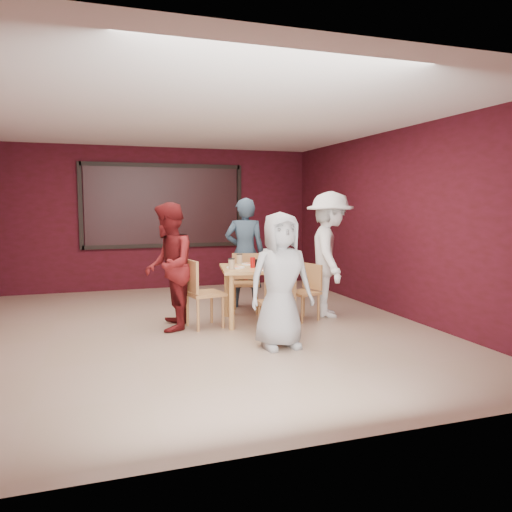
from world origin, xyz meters
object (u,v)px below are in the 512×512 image
object	(u,v)px
chair_front	(278,299)
diner_back	(245,253)
chair_back	(246,279)
chair_left	(199,289)
chair_right	(307,288)
diner_front	(281,280)
dining_table	(257,274)
diner_left	(169,267)
diner_right	(330,254)

from	to	relation	value
chair_front	diner_back	distance (m)	1.95
chair_back	chair_left	xyz separation A→B (m)	(-0.92, -0.84, 0.02)
chair_left	diner_back	distance (m)	1.57
chair_front	chair_left	distance (m)	1.14
chair_front	chair_right	bearing A→B (deg)	45.43
diner_front	diner_back	size ratio (longest dim) A/B	0.90
chair_back	diner_front	distance (m)	2.09
dining_table	chair_right	distance (m)	0.78
chair_right	diner_left	size ratio (longest dim) A/B	0.48
diner_back	diner_left	world-z (taller)	diner_back
chair_back	chair_right	size ratio (longest dim) A/B	1.11
chair_right	diner_left	distance (m)	2.04
chair_front	diner_left	bearing A→B (deg)	147.24
diner_right	chair_front	bearing A→B (deg)	146.54
diner_right	chair_back	bearing A→B (deg)	76.51
dining_table	chair_front	world-z (taller)	dining_table
chair_left	diner_back	xyz separation A→B (m)	(1.00, 1.15, 0.36)
dining_table	diner_back	bearing A→B (deg)	82.12
chair_front	diner_front	world-z (taller)	diner_front
chair_back	diner_right	distance (m)	1.38
diner_back	dining_table	bearing A→B (deg)	100.56
diner_front	diner_right	world-z (taller)	diner_right
dining_table	diner_right	world-z (taller)	diner_right
chair_left	diner_right	world-z (taller)	diner_right
diner_back	diner_right	size ratio (longest dim) A/B	0.95
dining_table	chair_front	xyz separation A→B (m)	(-0.00, -0.83, -0.22)
dining_table	diner_back	world-z (taller)	diner_back
chair_front	diner_right	size ratio (longest dim) A/B	0.45
chair_front	diner_right	xyz separation A→B (m)	(1.17, 0.87, 0.46)
chair_right	chair_left	bearing A→B (deg)	179.92
diner_back	diner_right	distance (m)	1.45
chair_front	chair_back	bearing A→B (deg)	87.48
diner_front	chair_left	bearing A→B (deg)	118.08
chair_back	diner_right	xyz separation A→B (m)	(1.10, -0.72, 0.42)
diner_back	chair_left	bearing A→B (deg)	67.35
diner_left	chair_right	bearing A→B (deg)	100.65
chair_left	chair_back	bearing A→B (deg)	42.43
diner_front	chair_right	bearing A→B (deg)	51.83
dining_table	diner_front	bearing A→B (deg)	-96.38
diner_left	diner_right	bearing A→B (deg)	103.76
chair_right	diner_left	xyz separation A→B (m)	(-2.00, 0.05, 0.40)
dining_table	chair_back	xyz separation A→B (m)	(0.07, 0.76, -0.18)
dining_table	chair_right	size ratio (longest dim) A/B	1.44
chair_back	diner_left	distance (m)	1.58
chair_back	chair_left	size ratio (longest dim) A/B	0.96
dining_table	diner_front	xyz separation A→B (m)	(-0.14, -1.29, 0.10)
chair_front	chair_left	world-z (taller)	chair_left
chair_front	diner_right	bearing A→B (deg)	36.77
chair_right	diner_back	xyz separation A→B (m)	(-0.59, 1.15, 0.43)
chair_front	diner_front	size ratio (longest dim) A/B	0.53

